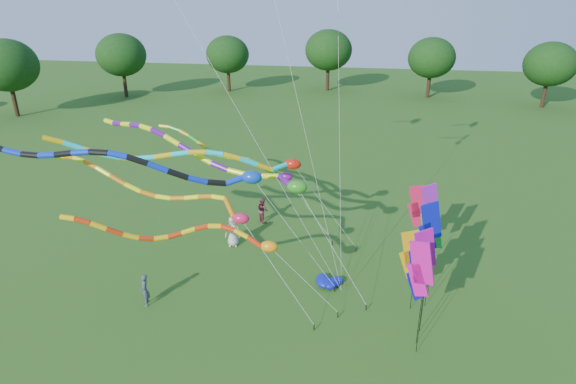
% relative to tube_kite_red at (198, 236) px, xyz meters
% --- Properties ---
extents(ground, '(160.00, 160.00, 0.00)m').
position_rel_tube_kite_red_xyz_m(ground, '(3.63, -1.24, -4.25)').
color(ground, '#235717').
rests_on(ground, ground).
extents(tree_ring, '(117.05, 116.66, 9.73)m').
position_rel_tube_kite_red_xyz_m(tree_ring, '(8.14, -0.68, 1.31)').
color(tree_ring, '#382314').
rests_on(tree_ring, ground).
extents(tube_kite_red, '(11.19, 2.56, 6.02)m').
position_rel_tube_kite_red_xyz_m(tube_kite_red, '(0.00, 0.00, 0.00)').
color(tube_kite_red, black).
rests_on(tube_kite_red, ground).
extents(tube_kite_orange, '(13.05, 3.12, 7.22)m').
position_rel_tube_kite_red_xyz_m(tube_kite_orange, '(-1.94, 1.66, 1.20)').
color(tube_kite_orange, black).
rests_on(tube_kite_orange, ground).
extents(tube_kite_purple, '(15.13, 5.79, 8.08)m').
position_rel_tube_kite_red_xyz_m(tube_kite_purple, '(-0.64, 4.56, 1.99)').
color(tube_kite_purple, black).
rests_on(tube_kite_purple, ground).
extents(tube_kite_blue, '(15.26, 2.68, 8.38)m').
position_rel_tube_kite_red_xyz_m(tube_kite_blue, '(-2.31, 1.32, 2.55)').
color(tube_kite_blue, black).
rests_on(tube_kite_blue, ground).
extents(tube_kite_cyan, '(14.26, 5.46, 8.36)m').
position_rel_tube_kite_red_xyz_m(tube_kite_cyan, '(-0.85, 4.10, 2.09)').
color(tube_kite_cyan, black).
rests_on(tube_kite_cyan, ground).
extents(tube_kite_green, '(11.84, 4.38, 6.27)m').
position_rel_tube_kite_red_xyz_m(tube_kite_green, '(-0.97, 10.07, 0.13)').
color(tube_kite_green, black).
rests_on(tube_kite_green, ground).
extents(banner_pole_magenta_a, '(1.09, 0.56, 5.21)m').
position_rel_tube_kite_red_xyz_m(banner_pole_magenta_a, '(9.26, -0.70, -0.31)').
color(banner_pole_magenta_a, black).
rests_on(banner_pole_magenta_a, ground).
extents(banner_pole_violet, '(1.10, 0.54, 4.98)m').
position_rel_tube_kite_red_xyz_m(banner_pole_violet, '(10.30, 6.01, -0.54)').
color(banner_pole_violet, black).
rests_on(banner_pole_violet, ground).
extents(banner_pole_magenta_b, '(1.10, 0.52, 5.16)m').
position_rel_tube_kite_red_xyz_m(banner_pole_magenta_b, '(9.52, 0.50, -0.36)').
color(banner_pole_magenta_b, black).
rests_on(banner_pole_magenta_b, ground).
extents(banner_pole_orange, '(1.16, 0.27, 4.23)m').
position_rel_tube_kite_red_xyz_m(banner_pole_orange, '(9.20, 2.14, -1.28)').
color(banner_pole_orange, black).
rests_on(banner_pole_orange, ground).
extents(banner_pole_blue_a, '(1.13, 0.44, 4.74)m').
position_rel_tube_kite_red_xyz_m(banner_pole_blue_a, '(9.30, -0.29, -0.77)').
color(banner_pole_blue_a, black).
rests_on(banner_pole_blue_a, ground).
extents(banner_pole_green, '(1.16, 0.25, 4.46)m').
position_rel_tube_kite_red_xyz_m(banner_pole_green, '(10.15, 3.59, -1.05)').
color(banner_pole_green, black).
rests_on(banner_pole_green, ground).
extents(banner_pole_red, '(1.16, 0.10, 4.47)m').
position_rel_tube_kite_red_xyz_m(banner_pole_red, '(9.85, 7.04, -1.04)').
color(banner_pole_red, black).
rests_on(banner_pole_red, ground).
extents(banner_pole_blue_b, '(1.12, 0.47, 5.51)m').
position_rel_tube_kite_red_xyz_m(banner_pole_blue_b, '(9.92, 2.48, -0.01)').
color(banner_pole_blue_b, black).
rests_on(banner_pole_blue_b, ground).
extents(blue_nylon_heap, '(1.50, 1.36, 0.47)m').
position_rel_tube_kite_red_xyz_m(blue_nylon_heap, '(5.26, 3.56, -4.04)').
color(blue_nylon_heap, '#0D19B2').
rests_on(blue_nylon_heap, ground).
extents(person_a, '(0.97, 0.71, 1.83)m').
position_rel_tube_kite_red_xyz_m(person_a, '(-0.49, 6.80, -3.33)').
color(person_a, beige).
rests_on(person_a, ground).
extents(person_b, '(0.61, 0.71, 1.64)m').
position_rel_tube_kite_red_xyz_m(person_b, '(-3.06, 0.47, -3.43)').
color(person_b, '#3A4752').
rests_on(person_b, ground).
extents(person_c, '(1.00, 1.02, 1.65)m').
position_rel_tube_kite_red_xyz_m(person_c, '(0.57, 10.21, -3.42)').
color(person_c, maroon).
rests_on(person_c, ground).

